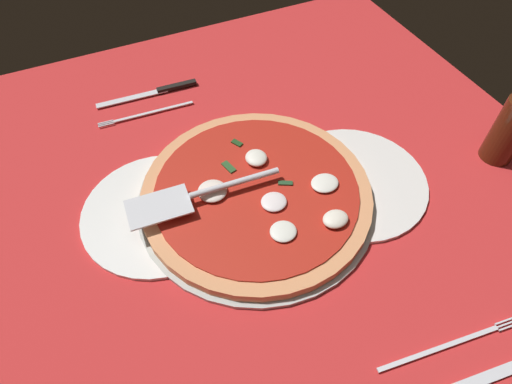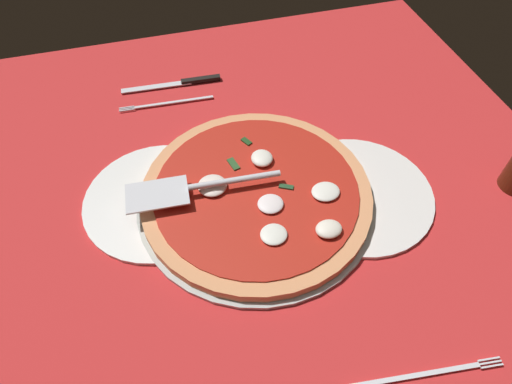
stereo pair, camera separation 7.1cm
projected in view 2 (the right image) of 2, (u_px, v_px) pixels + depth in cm
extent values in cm
cube|color=red|center=(263.00, 200.00, 73.16)|extent=(107.94, 107.94, 0.80)
cube|color=white|center=(2.00, 159.00, 78.56)|extent=(7.20, 7.20, 0.10)
cube|color=white|center=(8.00, 109.00, 87.27)|extent=(7.20, 7.20, 0.10)
cube|color=white|center=(13.00, 68.00, 95.99)|extent=(7.20, 7.20, 0.10)
cube|color=silver|center=(35.00, 337.00, 58.01)|extent=(7.20, 7.20, 0.10)
cube|color=white|center=(39.00, 248.00, 66.72)|extent=(7.20, 7.20, 0.10)
cube|color=white|center=(42.00, 180.00, 75.43)|extent=(7.20, 7.20, 0.10)
cube|color=white|center=(44.00, 126.00, 84.14)|extent=(7.20, 7.20, 0.10)
cube|color=white|center=(46.00, 82.00, 92.85)|extent=(7.20, 7.20, 0.10)
cube|color=white|center=(93.00, 376.00, 54.87)|extent=(7.20, 7.20, 0.10)
cube|color=white|center=(89.00, 278.00, 63.58)|extent=(7.20, 7.20, 0.10)
cube|color=silver|center=(86.00, 203.00, 72.29)|extent=(7.20, 7.20, 0.10)
cube|color=silver|center=(83.00, 144.00, 81.00)|extent=(7.20, 7.20, 0.10)
cube|color=silver|center=(81.00, 97.00, 89.71)|extent=(7.20, 7.20, 0.10)
cube|color=silver|center=(80.00, 58.00, 98.42)|extent=(7.20, 7.20, 0.10)
cube|color=white|center=(144.00, 310.00, 60.44)|extent=(7.20, 7.20, 0.10)
cube|color=silver|center=(133.00, 228.00, 69.15)|extent=(7.20, 7.20, 0.10)
cube|color=white|center=(126.00, 164.00, 77.87)|extent=(7.20, 7.20, 0.10)
cube|color=white|center=(119.00, 113.00, 86.58)|extent=(7.20, 7.20, 0.10)
cube|color=white|center=(114.00, 71.00, 95.29)|extent=(7.20, 7.20, 0.10)
cube|color=white|center=(204.00, 346.00, 57.31)|extent=(7.20, 7.20, 0.10)
cube|color=silver|center=(186.00, 255.00, 66.02)|extent=(7.20, 7.20, 0.10)
cube|color=white|center=(172.00, 185.00, 74.73)|extent=(7.20, 7.20, 0.10)
cube|color=white|center=(160.00, 130.00, 83.44)|extent=(7.20, 7.20, 0.10)
cube|color=white|center=(151.00, 85.00, 92.15)|extent=(7.20, 7.20, 0.10)
cube|color=silver|center=(143.00, 48.00, 100.86)|extent=(7.20, 7.20, 0.10)
cube|color=white|center=(243.00, 285.00, 62.88)|extent=(7.20, 7.20, 0.10)
cube|color=white|center=(221.00, 208.00, 71.59)|extent=(7.20, 7.20, 0.10)
cube|color=white|center=(204.00, 148.00, 80.30)|extent=(7.20, 7.20, 0.10)
cube|color=white|center=(190.00, 100.00, 89.02)|extent=(7.20, 7.20, 0.10)
cube|color=white|center=(179.00, 61.00, 97.73)|extent=(7.20, 7.20, 0.10)
cube|color=silver|center=(307.00, 318.00, 59.75)|extent=(7.20, 7.20, 0.10)
cube|color=white|center=(276.00, 233.00, 68.46)|extent=(7.20, 7.20, 0.10)
cube|color=white|center=(252.00, 168.00, 77.17)|extent=(7.20, 7.20, 0.10)
cube|color=white|center=(233.00, 116.00, 85.88)|extent=(7.20, 7.20, 0.10)
cube|color=white|center=(217.00, 74.00, 94.59)|extent=(7.20, 7.20, 0.10)
cube|color=silver|center=(204.00, 39.00, 103.30)|extent=(7.20, 7.20, 0.10)
cube|color=silver|center=(378.00, 354.00, 56.61)|extent=(7.20, 7.20, 0.10)
cube|color=white|center=(336.00, 261.00, 65.32)|extent=(7.20, 7.20, 0.10)
cube|color=white|center=(304.00, 190.00, 74.03)|extent=(7.20, 7.20, 0.10)
cube|color=silver|center=(278.00, 134.00, 82.74)|extent=(7.20, 7.20, 0.10)
cube|color=white|center=(258.00, 88.00, 91.45)|extent=(7.20, 7.20, 0.10)
cube|color=white|center=(241.00, 51.00, 100.16)|extent=(7.20, 7.20, 0.10)
cube|color=silver|center=(402.00, 292.00, 62.18)|extent=(7.20, 7.20, 0.10)
cube|color=white|center=(360.00, 214.00, 70.90)|extent=(7.20, 7.20, 0.10)
cube|color=white|center=(327.00, 153.00, 79.61)|extent=(7.20, 7.20, 0.10)
cube|color=white|center=(301.00, 104.00, 88.32)|extent=(7.20, 7.20, 0.10)
cube|color=silver|center=(280.00, 63.00, 97.03)|extent=(7.20, 7.20, 0.10)
cube|color=white|center=(262.00, 30.00, 105.74)|extent=(7.20, 7.20, 0.10)
cube|color=silver|center=(474.00, 325.00, 59.05)|extent=(7.20, 7.20, 0.10)
cube|color=white|center=(421.00, 239.00, 67.76)|extent=(7.20, 7.20, 0.10)
cube|color=white|center=(381.00, 173.00, 76.47)|extent=(7.20, 7.20, 0.10)
cube|color=white|center=(348.00, 120.00, 85.18)|extent=(7.20, 7.20, 0.10)
cube|color=white|center=(322.00, 77.00, 93.89)|extent=(7.20, 7.20, 0.10)
cube|color=white|center=(300.00, 41.00, 102.60)|extent=(7.20, 7.20, 0.10)
cube|color=white|center=(489.00, 268.00, 64.62)|extent=(7.20, 7.20, 0.10)
cube|color=silver|center=(438.00, 195.00, 73.33)|extent=(7.20, 7.20, 0.10)
cube|color=white|center=(398.00, 138.00, 82.04)|extent=(7.20, 7.20, 0.10)
cube|color=silver|center=(366.00, 92.00, 90.76)|extent=(7.20, 7.20, 0.10)
cube|color=white|center=(340.00, 53.00, 99.47)|extent=(7.20, 7.20, 0.10)
cube|color=white|center=(317.00, 21.00, 108.18)|extent=(7.20, 7.20, 0.10)
cube|color=silver|center=(501.00, 219.00, 70.20)|extent=(7.20, 7.20, 0.10)
cube|color=silver|center=(453.00, 157.00, 78.91)|extent=(7.20, 7.20, 0.10)
cube|color=white|center=(414.00, 107.00, 87.62)|extent=(7.20, 7.20, 0.10)
cube|color=white|center=(382.00, 66.00, 96.33)|extent=(7.20, 7.20, 0.10)
cube|color=white|center=(356.00, 32.00, 105.04)|extent=(7.20, 7.20, 0.10)
cube|color=white|center=(512.00, 178.00, 75.77)|extent=(7.20, 7.20, 0.10)
cube|color=white|center=(465.00, 124.00, 84.48)|extent=(7.20, 7.20, 0.10)
cube|color=silver|center=(428.00, 80.00, 93.19)|extent=(7.20, 7.20, 0.10)
cube|color=white|center=(397.00, 44.00, 101.91)|extent=(7.20, 7.20, 0.10)
cube|color=white|center=(370.00, 13.00, 110.62)|extent=(7.20, 7.20, 0.10)
cube|color=white|center=(476.00, 95.00, 90.06)|extent=(7.20, 7.20, 0.10)
cube|color=silver|center=(440.00, 56.00, 98.77)|extent=(7.20, 7.20, 0.10)
cube|color=white|center=(409.00, 24.00, 107.48)|extent=(7.20, 7.20, 0.10)
cylinder|color=#B2BBB7|center=(256.00, 198.00, 72.26)|extent=(39.23, 39.23, 1.02)
cylinder|color=white|center=(159.00, 200.00, 71.98)|extent=(24.63, 24.63, 1.00)
cylinder|color=white|center=(357.00, 194.00, 72.80)|extent=(25.17, 25.17, 1.00)
cylinder|color=#E1935F|center=(256.00, 193.00, 71.20)|extent=(37.63, 37.63, 1.70)
cylinder|color=#B42317|center=(256.00, 189.00, 70.42)|extent=(33.27, 33.27, 0.30)
ellipsoid|color=silver|center=(212.00, 186.00, 69.91)|extent=(4.75, 4.69, 1.15)
ellipsoid|color=white|center=(268.00, 204.00, 67.66)|extent=(4.11, 3.89, 0.91)
ellipsoid|color=white|center=(262.00, 158.00, 73.55)|extent=(3.68, 3.95, 1.40)
ellipsoid|color=white|center=(329.00, 229.00, 64.45)|extent=(4.06, 3.35, 1.40)
ellipsoid|color=white|center=(274.00, 234.00, 64.19)|extent=(4.08, 3.87, 0.84)
ellipsoid|color=white|center=(326.00, 192.00, 69.26)|extent=(4.61, 4.01, 0.94)
cube|color=#1F421C|center=(245.00, 142.00, 76.82)|extent=(1.82, 2.24, 0.30)
cube|color=#285127|center=(233.00, 164.00, 73.44)|extent=(1.80, 2.97, 0.30)
cube|color=#234828|center=(286.00, 187.00, 70.30)|extent=(2.49, 1.82, 0.30)
cube|color=silver|center=(157.00, 194.00, 67.53)|extent=(10.05, 6.52, 0.30)
cylinder|color=silver|center=(235.00, 180.00, 68.88)|extent=(14.91, 1.92, 1.00)
cube|color=silver|center=(412.00, 376.00, 54.14)|extent=(17.84, 2.66, 0.25)
cube|color=silver|center=(492.00, 366.00, 54.90)|extent=(3.01, 0.56, 0.25)
cube|color=silver|center=(490.00, 363.00, 55.17)|extent=(3.01, 0.56, 0.25)
cube|color=silver|center=(489.00, 359.00, 55.45)|extent=(3.01, 0.56, 0.25)
cube|color=white|center=(173.00, 95.00, 89.53)|extent=(19.24, 13.92, 0.60)
cube|color=silver|center=(174.00, 102.00, 87.41)|extent=(15.84, 1.43, 0.25)
cube|color=silver|center=(127.00, 107.00, 86.38)|extent=(3.01, 0.38, 0.25)
cube|color=silver|center=(127.00, 109.00, 86.11)|extent=(3.01, 0.38, 0.25)
cube|color=silver|center=(127.00, 110.00, 85.84)|extent=(3.01, 0.38, 0.25)
cube|color=black|center=(201.00, 80.00, 91.63)|extent=(8.35, 1.63, 0.80)
cube|color=silver|center=(157.00, 87.00, 90.56)|extent=(14.58, 2.16, 0.25)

